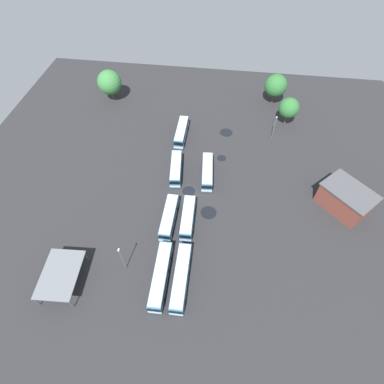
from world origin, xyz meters
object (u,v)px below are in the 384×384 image
Objects in this scene: bus_row3_slot1 at (181,277)px; tree_east_edge at (109,82)px; bus_row2_slot0 at (169,217)px; bus_row1_slot2 at (207,172)px; depot_building at (346,199)px; maintenance_shelter at (60,274)px; bus_row1_slot0 at (176,169)px; lamp_post_by_building at (122,259)px; tree_south_edge at (276,86)px; bus_row0_slot0 at (181,132)px; tree_northeast at (289,108)px; lamp_post_near_entrance at (274,127)px; bus_row2_slot1 at (188,218)px; bus_row3_slot0 at (161,275)px.

tree_east_edge is (-57.79, -31.62, 4.49)m from bus_row3_slot1.
bus_row1_slot2 is at bearing 154.63° from bus_row2_slot0.
maintenance_shelter is at bearing -65.44° from depot_building.
bus_row1_slot0 is at bearing -97.45° from depot_building.
maintenance_shelter is 11.95m from lamp_post_by_building.
tree_south_edge reaches higher than bus_row3_slot1.
depot_building is at bearing 115.43° from lamp_post_by_building.
bus_row1_slot2 is 1.06× the size of maintenance_shelter.
depot_building reaches higher than bus_row3_slot1.
depot_building is at bearing 64.66° from bus_row0_slot0.
lamp_post_by_building is 69.35m from tree_south_edge.
tree_south_edge is (-10.44, -3.38, 0.40)m from tree_northeast.
tree_south_edge reaches higher than lamp_post_by_building.
tree_east_edge is (-44.32, -26.79, 4.49)m from bus_row2_slot0.
lamp_post_near_entrance is at bearing 143.07° from bus_row2_slot0.
bus_row1_slot0 is at bearing -50.23° from tree_northeast.
lamp_post_near_entrance reaches higher than bus_row3_slot1.
bus_row2_slot1 is 27.97m from maintenance_shelter.
bus_row3_slot0 is (14.10, -3.31, 0.00)m from bus_row2_slot1.
bus_row2_slot0 is at bearing 132.81° from maintenance_shelter.
bus_row2_slot0 is 39.73m from lamp_post_near_entrance.
bus_row2_slot0 is 51.98m from tree_east_edge.
lamp_post_near_entrance is at bearing 145.21° from lamp_post_by_building.
tree_south_edge is at bearing -159.51° from depot_building.
bus_row3_slot0 is 59.35m from tree_northeast.
maintenance_shelter is (17.07, -22.09, 1.66)m from bus_row2_slot1.
tree_northeast is at bearing 84.44° from tree_east_edge.
lamp_post_by_building reaches higher than bus_row0_slot0.
bus_row0_slot0 is 14.28m from bus_row1_slot0.
tree_northeast is 0.88× the size of tree_east_edge.
tree_east_edge is at bearing -154.50° from bus_row3_slot0.
bus_row0_slot0 is 0.84× the size of depot_building.
lamp_post_near_entrance is (-31.69, 23.82, 2.49)m from bus_row2_slot0.
bus_row2_slot1 and bus_row3_slot0 have the same top height.
tree_northeast is at bearing 150.37° from lamp_post_near_entrance.
lamp_post_by_building is (-1.10, -11.63, 2.68)m from bus_row3_slot1.
bus_row3_slot0 is 19.09m from maintenance_shelter.
lamp_post_near_entrance is at bearing 139.16° from maintenance_shelter.
bus_row0_slot0 and bus_row1_slot0 have the same top height.
depot_building reaches higher than bus_row2_slot0.
bus_row1_slot2 is 1.06× the size of bus_row2_slot1.
bus_row2_slot1 is at bearing -22.65° from tree_south_edge.
bus_row3_slot0 is 64.37m from tree_east_edge.
bus_row3_slot1 is at bearing -23.80° from tree_northeast.
bus_row2_slot0 is 14.31m from bus_row3_slot1.
tree_east_edge is (-57.96, -27.64, 4.49)m from bus_row3_slot0.
bus_row3_slot1 is at bearing 8.81° from bus_row0_slot0.
bus_row1_slot2 is at bearing 89.84° from bus_row1_slot0.
tree_south_edge is (-63.08, 23.74, 4.45)m from bus_row3_slot0.
bus_row1_slot2 and bus_row3_slot0 have the same top height.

